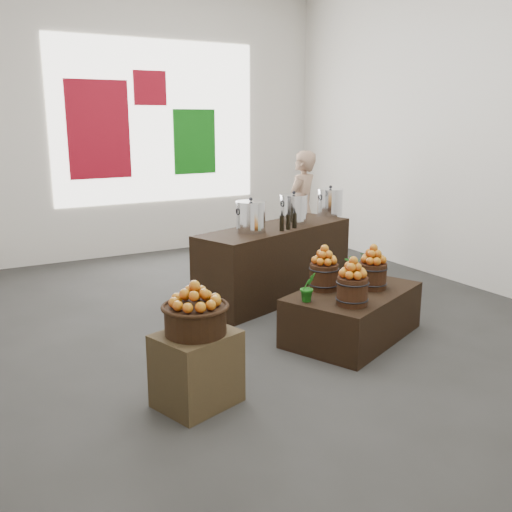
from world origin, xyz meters
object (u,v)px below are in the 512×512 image
wicker_basket (195,320)px  counter (275,262)px  display_table (352,314)px  stock_pot_center (294,210)px  shopper (301,209)px  stock_pot_right (330,203)px  crate (197,369)px  stock_pot_left (251,218)px

wicker_basket → counter: 2.69m
display_table → stock_pot_center: 1.76m
wicker_basket → display_table: 1.95m
shopper → stock_pot_right: bearing=56.3°
wicker_basket → counter: counter is taller
counter → shopper: (1.11, 1.12, 0.39)m
crate → stock_pot_left: size_ratio=1.74×
stock_pot_left → display_table: bearing=-73.4°
display_table → shopper: shopper is taller
counter → stock_pot_left: 0.72m
crate → display_table: 1.91m
stock_pot_center → shopper: 1.30m
stock_pot_left → stock_pot_right: 1.51m
display_table → counter: size_ratio=0.65×
stock_pot_right → shopper: bearing=84.1°
stock_pot_left → crate: bearing=-128.9°
stock_pot_left → shopper: 1.97m
wicker_basket → stock_pot_center: bearing=43.2°
stock_pot_right → shopper: 0.80m
stock_pot_center → shopper: (0.79, 1.01, -0.19)m
display_table → stock_pot_right: (1.04, 1.79, 0.77)m
stock_pot_right → shopper: size_ratio=0.20×
stock_pot_left → stock_pot_center: same height
counter → stock_pot_center: size_ratio=6.47×
display_table → shopper: bearing=43.3°
counter → stock_pot_left: stock_pot_left is taller
crate → stock_pot_right: 3.74m
display_table → stock_pot_left: stock_pot_left is taller
stock_pot_left → stock_pot_right: same height
wicker_basket → stock_pot_right: stock_pot_right is taller
stock_pot_right → stock_pot_left: bearing=-161.5°
shopper → crate: bearing=18.0°
crate → stock_pot_right: size_ratio=1.74×
wicker_basket → stock_pot_center: stock_pot_center is taller
stock_pot_center → stock_pot_left: bearing=-161.5°
display_table → stock_pot_right: bearing=36.8°
crate → display_table: size_ratio=0.41×
display_table → counter: 1.46m
stock_pot_right → stock_pot_center: bearing=-161.5°
stock_pot_center → display_table: bearing=-101.8°
stock_pot_center → shopper: size_ratio=0.20×
crate → display_table: (1.84, 0.49, -0.04)m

